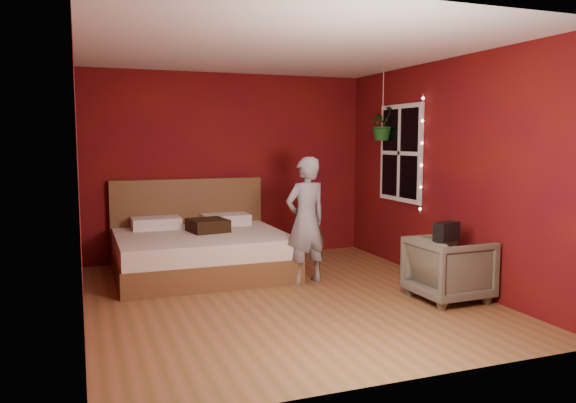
# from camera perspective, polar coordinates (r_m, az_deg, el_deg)

# --- Properties ---
(floor) EXTENTS (4.50, 4.50, 0.00)m
(floor) POSITION_cam_1_polar(r_m,az_deg,el_deg) (6.08, -0.50, -9.72)
(floor) COLOR #955E3B
(floor) RESTS_ON ground
(room_walls) EXTENTS (4.04, 4.54, 2.62)m
(room_walls) POSITION_cam_1_polar(r_m,az_deg,el_deg) (5.84, -0.52, 6.31)
(room_walls) COLOR maroon
(room_walls) RESTS_ON ground
(window) EXTENTS (0.05, 0.97, 1.27)m
(window) POSITION_cam_1_polar(r_m,az_deg,el_deg) (7.52, 11.35, 4.84)
(window) COLOR white
(window) RESTS_ON room_walls
(fairy_lights) EXTENTS (0.04, 0.04, 1.45)m
(fairy_lights) POSITION_cam_1_polar(r_m,az_deg,el_deg) (7.07, 13.42, 4.70)
(fairy_lights) COLOR silver
(fairy_lights) RESTS_ON room_walls
(bed) EXTENTS (2.07, 1.76, 1.14)m
(bed) POSITION_cam_1_polar(r_m,az_deg,el_deg) (7.18, -8.96, -4.85)
(bed) COLOR brown
(bed) RESTS_ON ground
(person) EXTENTS (0.60, 0.46, 1.48)m
(person) POSITION_cam_1_polar(r_m,az_deg,el_deg) (6.55, 1.85, -1.92)
(person) COLOR gray
(person) RESTS_ON ground
(armchair) EXTENTS (0.75, 0.73, 0.67)m
(armchair) POSITION_cam_1_polar(r_m,az_deg,el_deg) (6.15, 16.04, -6.57)
(armchair) COLOR #615B4C
(armchair) RESTS_ON ground
(handbag) EXTENTS (0.29, 0.20, 0.19)m
(handbag) POSITION_cam_1_polar(r_m,az_deg,el_deg) (5.84, 15.80, -2.94)
(handbag) COLOR black
(handbag) RESTS_ON armchair
(throw_pillow) EXTENTS (0.52, 0.52, 0.16)m
(throw_pillow) POSITION_cam_1_polar(r_m,az_deg,el_deg) (7.17, -8.15, -2.41)
(throw_pillow) COLOR black
(throw_pillow) RESTS_ON bed
(hanging_plant) EXTENTS (0.42, 0.37, 0.94)m
(hanging_plant) POSITION_cam_1_polar(r_m,az_deg,el_deg) (7.76, 9.59, 7.76)
(hanging_plant) COLOR silver
(hanging_plant) RESTS_ON room_walls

